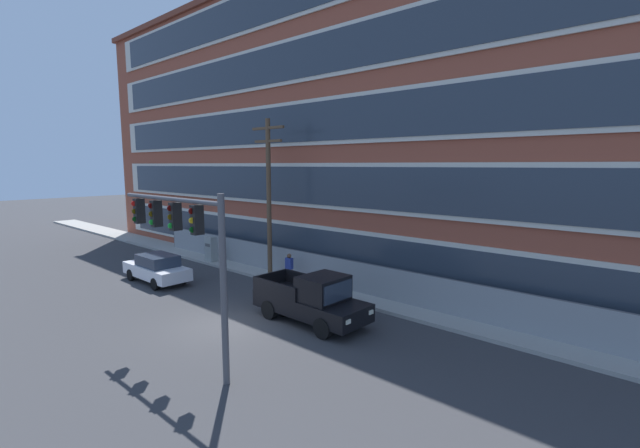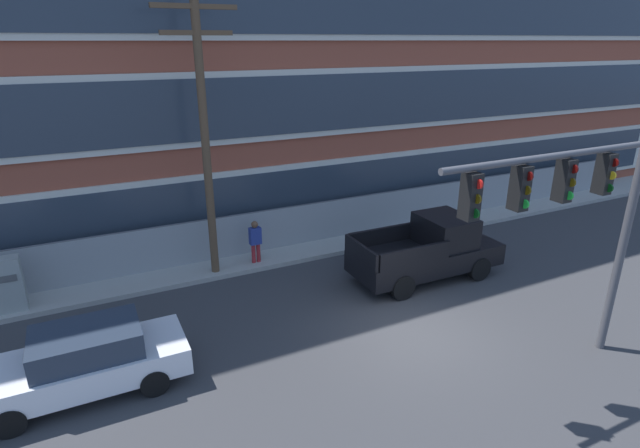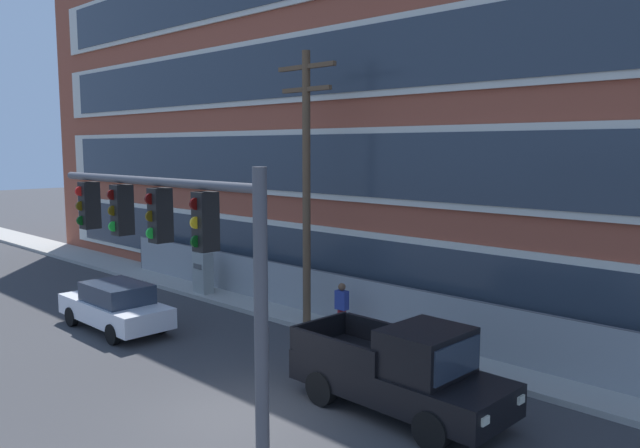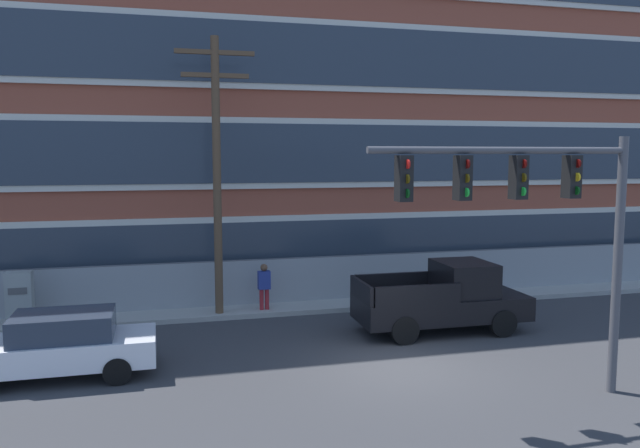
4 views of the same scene
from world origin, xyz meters
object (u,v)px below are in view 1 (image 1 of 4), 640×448
at_px(utility_pole_near_corner, 269,193).
at_px(sedan_white, 157,268).
at_px(pickup_truck_black, 313,300).
at_px(electrical_cabinet, 211,250).
at_px(traffic_signal_mast, 184,236).
at_px(pedestrian_near_cabinet, 289,267).

bearing_deg(utility_pole_near_corner, sedan_white, -132.66).
height_order(pickup_truck_black, sedan_white, pickup_truck_black).
distance_m(pickup_truck_black, electrical_cabinet, 12.77).
bearing_deg(electrical_cabinet, traffic_signal_mast, -36.60).
bearing_deg(sedan_white, pickup_truck_black, 6.85).
xyz_separation_m(utility_pole_near_corner, electrical_cabinet, (-5.93, 0.08, -4.04)).
relative_size(pickup_truck_black, electrical_cabinet, 2.89).
relative_size(utility_pole_near_corner, pedestrian_near_cabinet, 5.28).
relative_size(traffic_signal_mast, pickup_truck_black, 1.14).
bearing_deg(electrical_cabinet, pickup_truck_black, -15.33).
xyz_separation_m(pickup_truck_black, utility_pole_near_corner, (-6.38, 3.30, 3.96)).
xyz_separation_m(sedan_white, electrical_cabinet, (-1.73, 4.65, 0.09)).
relative_size(traffic_signal_mast, electrical_cabinet, 3.30).
height_order(pickup_truck_black, utility_pole_near_corner, utility_pole_near_corner).
height_order(utility_pole_near_corner, electrical_cabinet, utility_pole_near_corner).
bearing_deg(electrical_cabinet, sedan_white, -69.62).
relative_size(pickup_truck_black, pedestrian_near_cabinet, 3.05).
distance_m(sedan_white, electrical_cabinet, 4.96).
distance_m(utility_pole_near_corner, pedestrian_near_cabinet, 4.23).
distance_m(electrical_cabinet, pedestrian_near_cabinet, 7.42).
distance_m(sedan_white, utility_pole_near_corner, 7.46).
bearing_deg(traffic_signal_mast, electrical_cabinet, 143.40).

